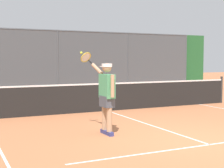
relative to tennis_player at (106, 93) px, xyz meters
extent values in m
plane|color=#B76B42|center=(-1.52, 1.42, -0.98)|extent=(60.00, 60.00, 0.00)
cube|color=white|center=(-1.52, 1.80, -0.97)|extent=(6.19, 0.05, 0.01)
cube|color=white|center=(2.45, 1.34, -0.97)|extent=(0.05, 9.20, 0.01)
cube|color=white|center=(-1.52, -0.72, -0.97)|extent=(0.05, 5.06, 0.01)
cylinder|color=#474C51|center=(-9.37, -9.14, 0.63)|extent=(0.07, 0.07, 3.21)
cylinder|color=#474C51|center=(-5.44, -9.14, 0.63)|extent=(0.07, 0.07, 3.21)
cylinder|color=#474C51|center=(-1.52, -9.14, 0.63)|extent=(0.07, 0.07, 3.21)
cylinder|color=#474C51|center=(-1.52, -9.14, 2.20)|extent=(15.70, 0.05, 0.05)
cube|color=#474C51|center=(-1.52, -9.14, 0.63)|extent=(15.70, 0.02, 3.21)
cube|color=#235B2D|center=(-1.52, -9.79, 0.63)|extent=(18.70, 0.90, 3.22)
cube|color=silver|center=(-1.52, -8.96, -0.90)|extent=(16.70, 0.18, 0.15)
cylinder|color=#2D2D2D|center=(-6.60, -3.25, -0.44)|extent=(0.09, 0.09, 1.07)
cube|color=black|center=(-1.52, -3.25, -0.52)|extent=(10.09, 0.02, 0.91)
cube|color=white|center=(-1.52, -3.25, -0.04)|extent=(10.09, 0.04, 0.05)
cube|color=white|center=(-1.52, -3.25, -0.52)|extent=(0.05, 0.04, 0.91)
cube|color=navy|center=(-0.01, 0.15, -0.93)|extent=(0.11, 0.26, 0.09)
cylinder|color=tan|center=(-0.01, 0.15, -0.50)|extent=(0.13, 0.13, 0.77)
cube|color=navy|center=(0.00, -0.11, -0.93)|extent=(0.11, 0.26, 0.09)
cylinder|color=tan|center=(0.00, -0.11, -0.50)|extent=(0.13, 0.13, 0.77)
cube|color=#474C56|center=(-0.01, 0.02, -0.20)|extent=(0.23, 0.41, 0.26)
cube|color=#4C9E6B|center=(-0.01, 0.02, 0.16)|extent=(0.22, 0.48, 0.56)
cylinder|color=tan|center=(-0.01, 0.31, 0.18)|extent=(0.08, 0.08, 0.51)
cylinder|color=tan|center=(0.05, -0.42, 0.55)|extent=(0.20, 0.39, 0.29)
sphere|color=tan|center=(-0.01, 0.02, 0.58)|extent=(0.21, 0.21, 0.21)
cylinder|color=white|center=(-0.01, 0.02, 0.64)|extent=(0.25, 0.25, 0.08)
cube|color=white|center=(0.00, -0.10, 0.61)|extent=(0.18, 0.19, 0.02)
cylinder|color=black|center=(0.13, -0.65, 0.71)|extent=(0.08, 0.17, 0.13)
torus|color=gold|center=(0.19, -0.83, 0.83)|extent=(0.34, 0.27, 0.26)
cylinder|color=silver|center=(0.19, -0.83, 0.83)|extent=(0.28, 0.21, 0.21)
sphere|color=#CCDB33|center=(0.25, -1.00, 0.95)|extent=(0.07, 0.07, 0.07)
camera|label=1|loc=(3.23, 7.11, 0.78)|focal=53.97mm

